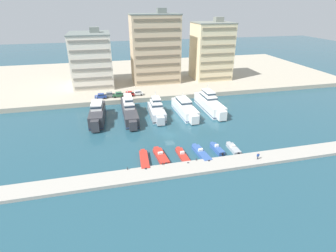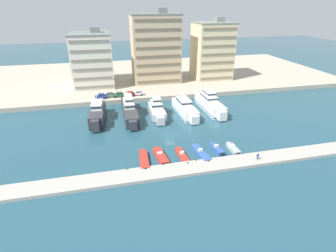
% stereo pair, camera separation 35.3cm
% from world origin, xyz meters
% --- Properties ---
extents(ground_plane, '(400.00, 400.00, 0.00)m').
position_xyz_m(ground_plane, '(0.00, 0.00, 0.00)').
color(ground_plane, '#234C5B').
extents(quay_promenade, '(180.00, 70.00, 1.65)m').
position_xyz_m(quay_promenade, '(0.00, 62.54, 0.82)').
color(quay_promenade, '#ADA38E').
rests_on(quay_promenade, ground).
extents(pier_dock, '(120.00, 4.83, 0.72)m').
position_xyz_m(pier_dock, '(0.00, -17.09, 0.36)').
color(pier_dock, '#A8A399').
rests_on(pier_dock, ground).
extents(yacht_charcoal_far_left, '(5.15, 17.73, 7.35)m').
position_xyz_m(yacht_charcoal_far_left, '(-19.19, 14.50, 2.28)').
color(yacht_charcoal_far_left, '#333338').
rests_on(yacht_charcoal_far_left, ground).
extents(yacht_charcoal_left, '(4.08, 22.38, 8.06)m').
position_xyz_m(yacht_charcoal_left, '(-9.40, 15.69, 2.25)').
color(yacht_charcoal_left, '#333338').
rests_on(yacht_charcoal_left, ground).
extents(yacht_silver_mid_left, '(4.66, 15.16, 7.70)m').
position_xyz_m(yacht_silver_mid_left, '(-0.94, 13.70, 2.09)').
color(yacht_silver_mid_left, silver).
rests_on(yacht_silver_mid_left, ground).
extents(yacht_white_center_left, '(5.10, 18.46, 6.50)m').
position_xyz_m(yacht_white_center_left, '(8.36, 13.69, 1.89)').
color(yacht_white_center_left, white).
rests_on(yacht_white_center_left, ground).
extents(yacht_white_center, '(4.85, 20.65, 8.02)m').
position_xyz_m(yacht_white_center, '(17.52, 15.35, 2.28)').
color(yacht_white_center, white).
rests_on(yacht_white_center, ground).
extents(motorboat_red_far_left, '(2.35, 8.54, 0.91)m').
position_xyz_m(motorboat_red_far_left, '(-8.85, -11.53, 0.46)').
color(motorboat_red_far_left, red).
rests_on(motorboat_red_far_left, ground).
extents(motorboat_red_left, '(2.75, 8.00, 1.31)m').
position_xyz_m(motorboat_red_left, '(-4.83, -10.76, 0.44)').
color(motorboat_red_left, red).
rests_on(motorboat_red_left, ground).
extents(motorboat_red_mid_left, '(1.97, 7.83, 1.29)m').
position_xyz_m(motorboat_red_mid_left, '(0.23, -11.72, 0.38)').
color(motorboat_red_mid_left, red).
rests_on(motorboat_red_mid_left, ground).
extents(motorboat_blue_center_left, '(2.64, 8.54, 1.41)m').
position_xyz_m(motorboat_blue_center_left, '(4.79, -11.72, 0.45)').
color(motorboat_blue_center_left, '#33569E').
rests_on(motorboat_blue_center_left, ground).
extents(motorboat_blue_center, '(1.94, 5.97, 1.61)m').
position_xyz_m(motorboat_blue_center, '(9.17, -10.88, 0.55)').
color(motorboat_blue_center, '#33569E').
rests_on(motorboat_blue_center, ground).
extents(motorboat_grey_center_right, '(1.88, 5.92, 1.21)m').
position_xyz_m(motorboat_grey_center_right, '(13.26, -11.38, 0.41)').
color(motorboat_grey_center_right, '#9EA3A8').
rests_on(motorboat_grey_center_right, ground).
extents(car_blue_far_left, '(4.16, 2.04, 1.80)m').
position_xyz_m(car_blue_far_left, '(-18.03, 30.55, 2.62)').
color(car_blue_far_left, '#28428E').
rests_on(car_blue_far_left, quay_promenade).
extents(car_grey_left, '(4.11, 1.93, 1.80)m').
position_xyz_m(car_grey_left, '(-15.04, 31.39, 2.62)').
color(car_grey_left, slate).
rests_on(car_grey_left, quay_promenade).
extents(car_green_mid_left, '(4.16, 2.04, 1.80)m').
position_xyz_m(car_green_mid_left, '(-11.76, 30.86, 2.62)').
color(car_green_mid_left, '#2D6642').
rests_on(car_green_mid_left, quay_promenade).
extents(car_red_center_left, '(4.17, 2.06, 1.80)m').
position_xyz_m(car_red_center_left, '(-8.04, 30.67, 2.62)').
color(car_red_center_left, red).
rests_on(car_red_center_left, quay_promenade).
extents(car_white_center, '(4.18, 2.08, 1.80)m').
position_xyz_m(car_white_center, '(-4.81, 31.06, 2.62)').
color(car_white_center, white).
rests_on(car_white_center, quay_promenade).
extents(apartment_block_far_left, '(15.77, 18.35, 22.79)m').
position_xyz_m(apartment_block_far_left, '(-20.45, 48.94, 12.09)').
color(apartment_block_far_left, silver).
rests_on(apartment_block_far_left, quay_promenade).
extents(apartment_block_left, '(19.94, 12.41, 29.41)m').
position_xyz_m(apartment_block_left, '(5.48, 48.41, 15.41)').
color(apartment_block_left, '#C6AD89').
rests_on(apartment_block_left, quay_promenade).
extents(apartment_block_mid_left, '(16.11, 14.50, 25.86)m').
position_xyz_m(apartment_block_mid_left, '(30.77, 48.78, 13.64)').
color(apartment_block_mid_left, beige).
rests_on(apartment_block_mid_left, quay_promenade).
extents(pedestrian_near_edge, '(0.63, 0.27, 1.63)m').
position_xyz_m(pedestrian_near_edge, '(16.11, -17.68, 1.69)').
color(pedestrian_near_edge, '#282D3D').
rests_on(pedestrian_near_edge, pier_dock).
extents(bollard_west, '(0.20, 0.20, 0.61)m').
position_xyz_m(bollard_west, '(-12.98, -14.93, 1.05)').
color(bollard_west, '#2D2D33').
rests_on(bollard_west, pier_dock).
extents(bollard_west_mid, '(0.20, 0.20, 0.61)m').
position_xyz_m(bollard_west_mid, '(-5.27, -14.93, 1.05)').
color(bollard_west_mid, '#2D2D33').
rests_on(bollard_west_mid, pier_dock).
extents(bollard_east_mid, '(0.20, 0.20, 0.61)m').
position_xyz_m(bollard_east_mid, '(2.43, -14.93, 1.05)').
color(bollard_east_mid, '#2D2D33').
rests_on(bollard_east_mid, pier_dock).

